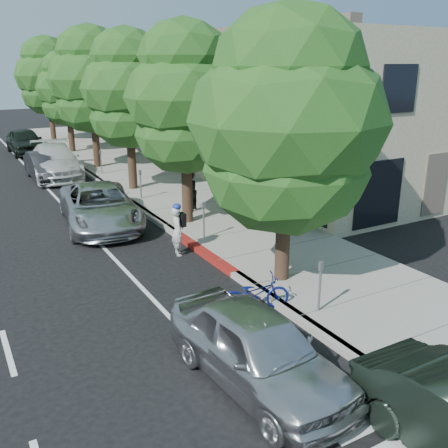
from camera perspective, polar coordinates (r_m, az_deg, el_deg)
ground at (r=15.17m, az=-0.67°, el=-4.67°), size 120.00×120.00×0.00m
sidewalk at (r=22.93m, az=-5.31°, el=3.32°), size 4.60×56.00×0.15m
curb at (r=22.13m, az=-10.74°, el=2.54°), size 0.30×56.00×0.15m
curb_red_segment at (r=15.96m, az=-2.41°, el=-3.22°), size 0.32×4.00×0.15m
storefront_building at (r=34.48m, az=-1.20°, el=14.06°), size 10.00×36.00×7.00m
street_tree_0 at (r=12.89m, az=7.24°, el=11.26°), size 5.12×5.12×7.30m
street_tree_1 at (r=18.02m, az=-4.48°, el=13.94°), size 4.28×4.28×7.36m
street_tree_2 at (r=23.58m, az=-10.93°, el=14.76°), size 4.22×4.22×7.42m
street_tree_3 at (r=29.30m, az=-14.95°, el=15.52°), size 4.73×4.73×7.88m
street_tree_4 at (r=35.15m, az=-17.51°, el=14.47°), size 3.97×3.97×6.74m
street_tree_5 at (r=41.00m, az=-19.52°, el=15.57°), size 4.76×4.76×7.82m
cyclist at (r=15.76m, az=-5.33°, el=-0.82°), size 0.48×0.63×1.57m
bicycle at (r=12.35m, az=3.63°, el=-7.92°), size 1.81×1.06×0.90m
silver_suv at (r=19.08m, az=-14.01°, el=1.99°), size 3.21×5.78×1.53m
dark_sedan at (r=27.63m, az=-19.66°, el=6.24°), size 1.60×4.40×1.44m
white_pickup at (r=28.19m, az=-18.73°, el=6.81°), size 2.92×6.04×1.69m
dark_suv_far at (r=36.38m, az=-21.80°, el=8.78°), size 2.07×4.94×1.67m
near_car_a at (r=9.61m, az=3.83°, el=-14.04°), size 2.10×4.50×1.49m
pedestrian at (r=19.92m, az=-4.00°, el=3.76°), size 1.00×1.00×1.63m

